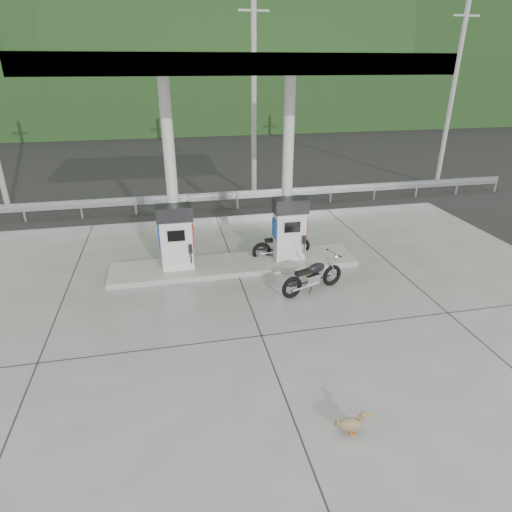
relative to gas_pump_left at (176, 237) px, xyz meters
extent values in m
plane|color=black|center=(1.60, -2.50, -1.07)|extent=(160.00, 160.00, 0.00)
cube|color=slate|center=(1.60, -2.50, -1.06)|extent=(18.00, 14.00, 0.02)
cube|color=gray|center=(1.60, 0.00, -0.98)|extent=(7.00, 1.40, 0.15)
cylinder|color=silver|center=(0.00, 0.40, 1.60)|extent=(0.30, 0.30, 5.00)
cylinder|color=silver|center=(3.20, 0.40, 1.60)|extent=(0.30, 0.30, 5.00)
cube|color=white|center=(1.60, 0.00, 4.30)|extent=(8.50, 5.00, 0.40)
cube|color=black|center=(1.60, 9.00, -1.07)|extent=(60.00, 7.00, 0.01)
cylinder|color=gray|center=(3.60, 7.00, 2.93)|extent=(0.22, 0.22, 8.00)
cylinder|color=gray|center=(12.60, 7.00, 2.93)|extent=(0.22, 0.22, 8.00)
cube|color=black|center=(1.60, 27.50, 1.93)|extent=(80.00, 6.00, 6.00)
camera|label=1|loc=(-0.10, -11.00, 4.31)|focal=30.00mm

